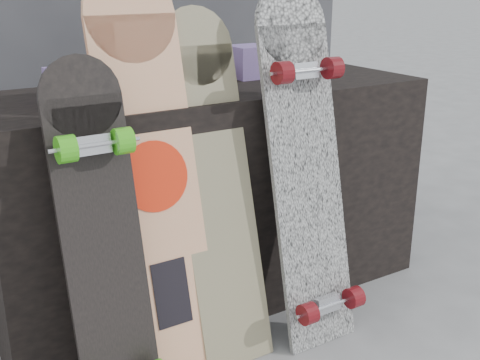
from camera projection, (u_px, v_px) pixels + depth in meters
ground at (283, 351)px, 1.98m from camera, size 60.00×60.00×0.00m
vendor_table at (208, 193)px, 2.25m from camera, size 1.60×0.60×0.80m
merch_box_purple at (77, 83)px, 1.89m from camera, size 0.18×0.12×0.10m
merch_box_small at (249, 62)px, 2.29m from camera, size 0.14×0.14×0.12m
merch_box_flat at (195, 75)px, 2.18m from camera, size 0.22×0.10×0.06m
longboard_geisha at (153, 170)px, 1.74m from camera, size 0.27×0.31×1.20m
longboard_celtic at (215, 178)px, 1.85m from camera, size 0.24×0.30×1.09m
longboard_cascadia at (307, 163)px, 1.93m from camera, size 0.26×0.33×1.16m
skateboard_dark at (103, 239)px, 1.60m from camera, size 0.22×0.29×0.99m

